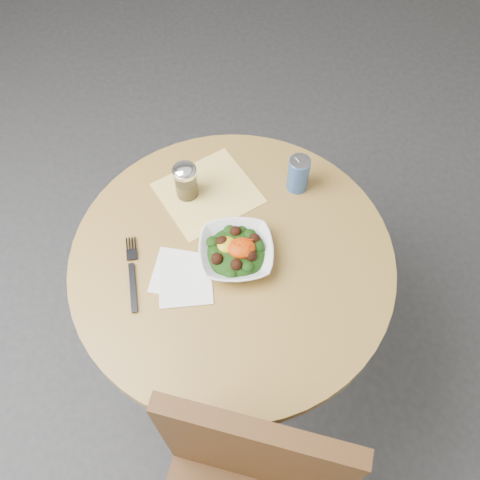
# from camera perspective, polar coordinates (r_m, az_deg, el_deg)

# --- Properties ---
(ground) EXTENTS (6.00, 6.00, 0.00)m
(ground) POSITION_cam_1_polar(r_m,az_deg,el_deg) (2.16, -0.60, -11.67)
(ground) COLOR #2E2E31
(ground) RESTS_ON ground
(table) EXTENTS (0.90, 0.90, 0.75)m
(table) POSITION_cam_1_polar(r_m,az_deg,el_deg) (1.65, -0.77, -5.22)
(table) COLOR black
(table) RESTS_ON ground
(cloth_napkin) EXTENTS (0.34, 0.33, 0.00)m
(cloth_napkin) POSITION_cam_1_polar(r_m,az_deg,el_deg) (1.59, -3.43, 5.04)
(cloth_napkin) COLOR #FDB70D
(cloth_napkin) RESTS_ON table
(paper_napkins) EXTENTS (0.18, 0.20, 0.00)m
(paper_napkins) POSITION_cam_1_polar(r_m,az_deg,el_deg) (1.45, -6.16, -4.01)
(paper_napkins) COLOR white
(paper_napkins) RESTS_ON table
(salad_bowl) EXTENTS (0.22, 0.22, 0.08)m
(salad_bowl) POSITION_cam_1_polar(r_m,az_deg,el_deg) (1.45, -0.41, -1.26)
(salad_bowl) COLOR white
(salad_bowl) RESTS_ON table
(fork) EXTENTS (0.03, 0.23, 0.00)m
(fork) POSITION_cam_1_polar(r_m,az_deg,el_deg) (1.47, -11.43, -3.23)
(fork) COLOR black
(fork) RESTS_ON table
(spice_shaker) EXTENTS (0.07, 0.07, 0.12)m
(spice_shaker) POSITION_cam_1_polar(r_m,az_deg,el_deg) (1.55, -5.81, 6.29)
(spice_shaker) COLOR silver
(spice_shaker) RESTS_ON table
(beverage_can) EXTENTS (0.06, 0.06, 0.12)m
(beverage_can) POSITION_cam_1_polar(r_m,az_deg,el_deg) (1.57, 6.24, 7.04)
(beverage_can) COLOR navy
(beverage_can) RESTS_ON table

